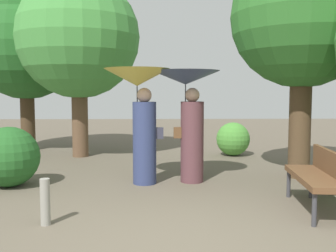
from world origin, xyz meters
name	(u,v)px	position (x,y,z in m)	size (l,w,h in m)	color
ground_plane	(175,242)	(0.00, 0.00, 0.00)	(40.00, 40.00, 0.00)	brown
person_left	(140,103)	(-0.50, 2.77, 1.45)	(1.16, 1.16, 2.05)	navy
person_right	(188,104)	(0.36, 2.89, 1.42)	(1.23, 1.23, 2.02)	#563338
park_bench	(319,174)	(2.03, 1.11, 0.51)	(0.64, 1.54, 0.83)	#38383D
tree_near_left	(25,37)	(-3.88, 6.90, 3.16)	(2.95, 2.95, 4.88)	#42301E
tree_mid_left	(78,27)	(-2.18, 5.78, 3.27)	(3.06, 3.06, 5.04)	brown
tree_mid_right	(303,2)	(2.52, 3.22, 3.31)	(2.69, 2.69, 4.96)	#4C3823
bush_path_left	(233,139)	(1.74, 5.83, 0.43)	(0.86, 0.86, 0.86)	#4C9338
bush_path_right	(9,157)	(-2.77, 2.59, 0.52)	(1.04, 1.04, 1.04)	#235B23
bush_behind_bench	(335,177)	(2.67, 1.99, 0.27)	(0.54, 0.54, 0.54)	#4C9338
path_marker_post	(45,202)	(-1.57, 0.59, 0.29)	(0.12, 0.12, 0.58)	gray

